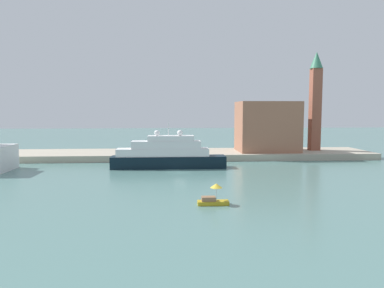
{
  "coord_description": "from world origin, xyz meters",
  "views": [
    {
      "loc": [
        -2.33,
        -77.02,
        13.35
      ],
      "look_at": [
        3.04,
        6.0,
        5.62
      ],
      "focal_mm": 33.71,
      "sensor_mm": 36.0,
      "label": 1
    }
  ],
  "objects_px": {
    "large_yacht": "(167,155)",
    "mooring_bollard": "(176,153)",
    "harbor_building": "(267,127)",
    "parked_car": "(136,151)",
    "bell_tower": "(315,97)",
    "small_motorboat": "(213,198)",
    "person_figure": "(151,151)"
  },
  "relations": [
    {
      "from": "mooring_bollard",
      "to": "small_motorboat",
      "type": "bearing_deg",
      "value": -84.6
    },
    {
      "from": "small_motorboat",
      "to": "parked_car",
      "type": "distance_m",
      "value": 51.53
    },
    {
      "from": "harbor_building",
      "to": "bell_tower",
      "type": "height_order",
      "value": "bell_tower"
    },
    {
      "from": "bell_tower",
      "to": "parked_car",
      "type": "distance_m",
      "value": 53.88
    },
    {
      "from": "large_yacht",
      "to": "bell_tower",
      "type": "distance_m",
      "value": 49.55
    },
    {
      "from": "small_motorboat",
      "to": "person_figure",
      "type": "bearing_deg",
      "value": 103.27
    },
    {
      "from": "bell_tower",
      "to": "mooring_bollard",
      "type": "bearing_deg",
      "value": -167.99
    },
    {
      "from": "large_yacht",
      "to": "harbor_building",
      "type": "bearing_deg",
      "value": 32.29
    },
    {
      "from": "bell_tower",
      "to": "person_figure",
      "type": "distance_m",
      "value": 50.15
    },
    {
      "from": "bell_tower",
      "to": "parked_car",
      "type": "height_order",
      "value": "bell_tower"
    },
    {
      "from": "large_yacht",
      "to": "mooring_bollard",
      "type": "distance_m",
      "value": 11.39
    },
    {
      "from": "person_figure",
      "to": "mooring_bollard",
      "type": "height_order",
      "value": "person_figure"
    },
    {
      "from": "small_motorboat",
      "to": "large_yacht",
      "type": "bearing_deg",
      "value": 101.24
    },
    {
      "from": "person_figure",
      "to": "harbor_building",
      "type": "bearing_deg",
      "value": 8.86
    },
    {
      "from": "small_motorboat",
      "to": "person_figure",
      "type": "height_order",
      "value": "person_figure"
    },
    {
      "from": "large_yacht",
      "to": "harbor_building",
      "type": "height_order",
      "value": "harbor_building"
    },
    {
      "from": "person_figure",
      "to": "mooring_bollard",
      "type": "relative_size",
      "value": 2.58
    },
    {
      "from": "small_motorboat",
      "to": "harbor_building",
      "type": "bearing_deg",
      "value": 66.98
    },
    {
      "from": "parked_car",
      "to": "person_figure",
      "type": "relative_size",
      "value": 2.19
    },
    {
      "from": "parked_car",
      "to": "mooring_bollard",
      "type": "relative_size",
      "value": 5.64
    },
    {
      "from": "large_yacht",
      "to": "mooring_bollard",
      "type": "xyz_separation_m",
      "value": [
        2.44,
        11.08,
        -0.97
      ]
    },
    {
      "from": "large_yacht",
      "to": "mooring_bollard",
      "type": "relative_size",
      "value": 37.49
    },
    {
      "from": "large_yacht",
      "to": "harbor_building",
      "type": "xyz_separation_m",
      "value": [
        28.56,
        18.05,
        5.75
      ]
    },
    {
      "from": "parked_car",
      "to": "person_figure",
      "type": "bearing_deg",
      "value": -34.03
    },
    {
      "from": "harbor_building",
      "to": "bell_tower",
      "type": "xyz_separation_m",
      "value": [
        14.61,
        1.7,
        8.43
      ]
    },
    {
      "from": "harbor_building",
      "to": "large_yacht",
      "type": "bearing_deg",
      "value": -147.71
    },
    {
      "from": "large_yacht",
      "to": "parked_car",
      "type": "relative_size",
      "value": 6.65
    },
    {
      "from": "large_yacht",
      "to": "small_motorboat",
      "type": "xyz_separation_m",
      "value": [
        6.66,
        -33.5,
        -2.01
      ]
    },
    {
      "from": "small_motorboat",
      "to": "mooring_bollard",
      "type": "relative_size",
      "value": 6.26
    },
    {
      "from": "bell_tower",
      "to": "mooring_bollard",
      "type": "distance_m",
      "value": 44.32
    },
    {
      "from": "harbor_building",
      "to": "person_figure",
      "type": "relative_size",
      "value": 9.18
    },
    {
      "from": "large_yacht",
      "to": "small_motorboat",
      "type": "distance_m",
      "value": 34.21
    }
  ]
}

